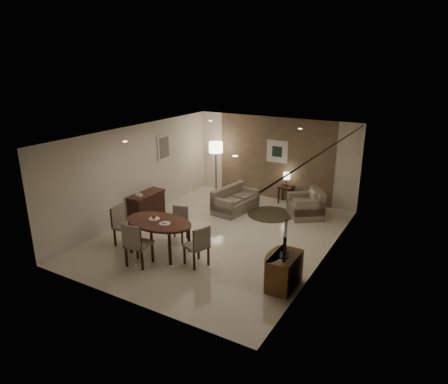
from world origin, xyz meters
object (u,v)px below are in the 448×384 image
Objects in this scene: chair_right at (196,245)px; chair_left at (125,226)px; chair_far at (178,225)px; armchair at (306,204)px; tv_cabinet at (284,271)px; dining_table at (160,237)px; chair_near at (139,243)px; floor_lamp at (216,168)px; sofa at (236,200)px; console_desk at (147,205)px; side_table at (286,195)px.

chair_left is at bearing -68.19° from chair_right.
chair_far reaches higher than armchair.
tv_cabinet is 0.53× the size of dining_table.
chair_far is (-0.00, 0.74, 0.04)m from dining_table.
chair_left is at bearing -155.67° from chair_far.
floor_lamp is at bearing -85.02° from chair_near.
chair_right is (-2.06, -0.13, 0.13)m from tv_cabinet.
chair_right reaches higher than tv_cabinet.
chair_right is at bearing -176.37° from tv_cabinet.
dining_table is 1.11m from chair_right.
sofa is at bearing -100.78° from chair_near.
chair_left reaches higher than dining_table.
console_desk is at bearing 138.01° from dining_table.
chair_far reaches higher than side_table.
tv_cabinet is 0.50× the size of floor_lamp.
dining_table is 4.61m from floor_lamp.
armchair is 3.46m from floor_lamp.
chair_near is at bearing -105.50° from chair_far.
chair_left is (-4.17, -0.14, 0.14)m from tv_cabinet.
chair_right is 5.05m from floor_lamp.
chair_left is at bearing -178.10° from tv_cabinet.
armchair reaches higher than tv_cabinet.
armchair is (-0.89, 3.88, 0.06)m from tv_cabinet.
dining_table reaches higher than tv_cabinet.
floor_lamp is at bearing -132.33° from chair_right.
tv_cabinet is 4.40m from sofa.
chair_left is 5.40m from side_table.
armchair reaches higher than console_desk.
armchair is 0.52× the size of floor_lamp.
sofa is at bearing -109.52° from armchair.
chair_near is at bearing -52.95° from console_desk.
armchair is at bearing -45.68° from chair_left.
armchair is at bearing -41.82° from side_table.
chair_right is at bearing -3.87° from dining_table.
dining_table reaches higher than sofa.
floor_lamp is (-1.36, 1.10, 0.54)m from sofa.
chair_far is 0.89× the size of chair_left.
console_desk is at bearing -59.92° from chair_near.
tv_cabinet is at bearing -94.56° from chair_left.
console_desk is at bearing -102.01° from floor_lamp.
floor_lamp reaches higher than sofa.
chair_right reaches higher than sofa.
chair_near is at bearing -128.80° from chair_left.
chair_near is at bearing -166.51° from tv_cabinet.
console_desk reaches higher than sofa.
dining_table is 4.54m from armchair.
console_desk is at bearing -98.35° from chair_right.
chair_far is 0.94× the size of armchair.
armchair reaches higher than dining_table.
chair_near is 1.05× the size of chair_left.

